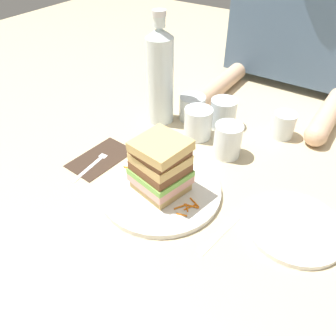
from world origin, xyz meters
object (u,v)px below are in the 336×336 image
napkin_dark (101,158)px  side_plate (294,227)px  diner_across (305,13)px  empty_tumbler_1 (283,125)px  empty_tumbler_3 (198,123)px  sandwich (160,166)px  knife (227,226)px  water_bottle (160,76)px  juice_glass (227,142)px  empty_tumbler_0 (223,113)px  empty_tumbler_2 (192,108)px  fork (96,161)px  main_plate (161,190)px

napkin_dark → side_plate: side_plate is taller
side_plate → diner_across: diner_across is taller
empty_tumbler_1 → empty_tumbler_3: empty_tumbler_3 is taller
sandwich → knife: (0.17, -0.01, -0.08)m
water_bottle → juice_glass: bearing=-11.1°
juice_glass → sandwich: bearing=-105.2°
empty_tumbler_0 → empty_tumbler_2: empty_tumbler_0 is taller
knife → empty_tumbler_2: (-0.29, 0.33, 0.03)m
napkin_dark → knife: 0.38m
fork → empty_tumbler_3: 0.30m
empty_tumbler_1 → fork: bearing=-132.4°
juice_glass → empty_tumbler_2: juice_glass is taller
side_plate → empty_tumbler_0: bearing=138.2°
empty_tumbler_2 → juice_glass: bearing=-32.3°
juice_glass → diner_across: diner_across is taller
sandwich → napkin_dark: 0.22m
juice_glass → empty_tumbler_1: (0.09, 0.17, -0.00)m
main_plate → juice_glass: juice_glass is taller
empty_tumbler_2 → side_plate: empty_tumbler_2 is taller
juice_glass → diner_across: (0.00, 0.49, 0.21)m
sandwich → juice_glass: sandwich is taller
empty_tumbler_2 → empty_tumbler_3: (0.06, -0.08, 0.01)m
side_plate → sandwich: bearing=-167.2°
empty_tumbler_0 → empty_tumbler_2: size_ratio=1.07×
side_plate → napkin_dark: bearing=-174.7°
fork → empty_tumbler_2: 0.34m
juice_glass → water_bottle: bearing=168.9°
main_plate → empty_tumbler_1: empty_tumbler_1 is taller
empty_tumbler_0 → empty_tumbler_3: size_ratio=0.97×
empty_tumbler_2 → diner_across: (0.17, 0.38, 0.21)m
knife → diner_across: bearing=98.9°
empty_tumbler_1 → diner_across: size_ratio=0.13×
main_plate → napkin_dark: 0.21m
empty_tumbler_0 → empty_tumbler_2: bearing=-170.8°
side_plate → juice_glass: bearing=146.9°
sandwich → juice_glass: 0.23m
sandwich → empty_tumbler_0: bearing=92.6°
fork → side_plate: bearing=7.9°
diner_across → empty_tumbler_0: bearing=-101.9°
sandwich → empty_tumbler_3: size_ratio=1.63×
juice_glass → empty_tumbler_2: 0.20m
main_plate → water_bottle: size_ratio=0.88×
empty_tumbler_1 → empty_tumbler_2: size_ratio=0.92×
empty_tumbler_3 → diner_across: diner_across is taller
empty_tumbler_1 → knife: bearing=-86.7°
water_bottle → side_plate: (0.48, -0.20, -0.14)m
juice_glass → empty_tumbler_0: juice_glass is taller
empty_tumbler_2 → main_plate: bearing=-71.2°
sandwich → side_plate: (0.29, 0.07, -0.07)m
water_bottle → empty_tumbler_2: water_bottle is taller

